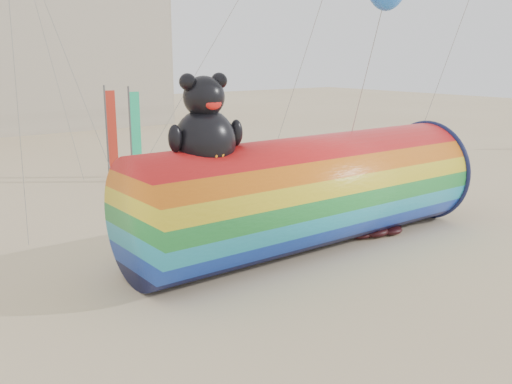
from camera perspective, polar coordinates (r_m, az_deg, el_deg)
ground at (r=18.06m, az=1.62°, el=-8.54°), size 160.00×160.00×0.00m
windsock_assembly at (r=20.51m, az=5.34°, el=0.30°), size 13.83×4.21×6.38m
kite_handler at (r=22.70m, az=6.57°, el=-1.84°), size 0.61×0.41×1.62m
fabric_bundle at (r=22.60m, az=12.03°, el=-3.80°), size 2.62×1.35×0.41m
festival_banners at (r=30.69m, az=-19.11°, el=5.00°), size 11.92×2.55×5.20m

